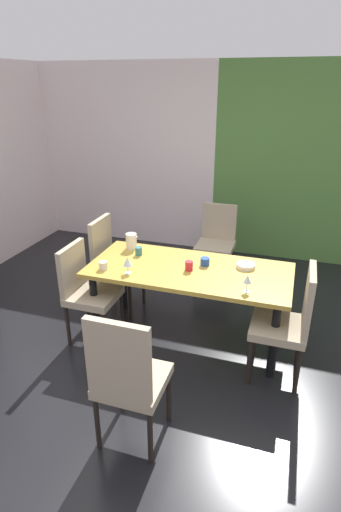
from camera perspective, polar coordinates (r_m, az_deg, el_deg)
name	(u,v)px	position (r m, az deg, el deg)	size (l,w,h in m)	color
ground_plane	(141,363)	(3.74, -4.26, -14.95)	(5.46, 5.76, 0.02)	black
back_panel_interior	(125,156)	(6.14, -6.58, 13.96)	(2.74, 0.10, 2.58)	silver
garden_window_panel	(319,168)	(5.61, 20.39, 11.73)	(2.71, 0.10, 2.58)	#507F3B
dining_table	(189,277)	(3.69, 2.64, -3.00)	(1.84, 0.85, 0.75)	#B49239
chair_right_near	(290,319)	(3.38, 16.70, -8.67)	(0.44, 0.44, 1.02)	tan
chair_head_near	(127,376)	(2.70, -6.21, -16.72)	(0.44, 0.44, 1.06)	tan
chair_left_far	(112,261)	(4.28, -8.35, -0.71)	(0.44, 0.44, 1.03)	tan
chair_left_near	(86,288)	(3.83, -12.02, -4.47)	(0.44, 0.44, 0.96)	tan
chair_head_far	(217,239)	(4.92, 6.61, 2.40)	(0.44, 0.45, 0.95)	tan
wine_glass_corner	(247,280)	(3.26, 10.93, -3.37)	(0.06, 0.06, 0.15)	silver
wine_glass_near_shelf	(128,262)	(3.53, -6.14, -0.85)	(0.08, 0.08, 0.15)	silver
serving_bowl_center	(246,266)	(3.72, 10.72, -1.37)	(0.17, 0.17, 0.04)	silver
cup_left	(139,251)	(3.92, -4.56, 0.71)	(0.07, 0.07, 0.08)	#337072
cup_north	(189,266)	(3.59, 2.65, -1.42)	(0.07, 0.07, 0.09)	red
cup_near_window	(103,265)	(3.67, -9.59, -1.33)	(0.08, 0.08, 0.07)	beige
cup_east	(205,262)	(3.70, 4.94, -0.81)	(0.08, 0.08, 0.07)	#1E4597
pitcher_rear	(131,241)	(4.06, -5.60, 2.14)	(0.13, 0.11, 0.16)	silver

